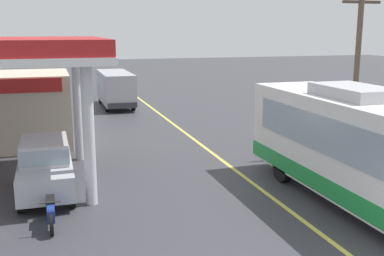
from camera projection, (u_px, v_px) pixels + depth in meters
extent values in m
plane|color=#38383D|center=(168.00, 120.00, 28.46)|extent=(120.00, 120.00, 0.00)
cube|color=#D8CC4C|center=(192.00, 138.00, 23.78)|extent=(0.16, 50.00, 0.01)
cube|color=white|center=(371.00, 151.00, 13.78)|extent=(2.50, 11.00, 2.90)
cube|color=#1E8C3F|center=(368.00, 187.00, 14.01)|extent=(2.54, 11.04, 0.56)
cube|color=#8C9EAD|center=(335.00, 139.00, 13.33)|extent=(0.06, 9.35, 1.10)
cube|color=#B2B2B7|center=(354.00, 92.00, 14.38)|extent=(1.60, 2.80, 0.36)
cylinder|color=black|center=(283.00, 168.00, 16.84)|extent=(0.30, 1.00, 1.00)
cylinder|color=black|center=(336.00, 163.00, 17.47)|extent=(0.30, 1.00, 1.00)
cylinder|color=silver|center=(89.00, 133.00, 14.29)|extent=(0.36, 0.36, 4.60)
cylinder|color=silver|center=(78.00, 106.00, 19.35)|extent=(0.36, 0.36, 4.60)
cube|color=#B2B2B7|center=(46.00, 173.00, 15.53)|extent=(1.70, 4.20, 0.80)
cube|color=#B2B2B7|center=(44.00, 150.00, 15.57)|extent=(1.50, 2.31, 0.70)
cube|color=#8C9EAD|center=(44.00, 150.00, 15.57)|extent=(1.53, 2.35, 0.49)
cylinder|color=black|center=(20.00, 202.00, 14.00)|extent=(0.20, 0.64, 0.64)
cylinder|color=black|center=(72.00, 197.00, 14.42)|extent=(0.20, 0.64, 0.64)
cylinder|color=black|center=(25.00, 173.00, 16.81)|extent=(0.20, 0.64, 0.64)
cylinder|color=black|center=(68.00, 170.00, 17.23)|extent=(0.20, 0.64, 0.64)
cube|color=#A5A5AD|center=(116.00, 87.00, 33.09)|extent=(2.00, 6.00, 2.10)
cube|color=#8C9EAD|center=(115.00, 81.00, 33.01)|extent=(2.04, 5.10, 0.80)
cube|color=#2D2D33|center=(122.00, 106.00, 30.41)|extent=(1.90, 0.16, 0.36)
cylinder|color=black|center=(107.00, 106.00, 31.18)|extent=(0.22, 0.76, 0.76)
cylinder|color=black|center=(133.00, 105.00, 31.68)|extent=(0.22, 0.76, 0.76)
cylinder|color=black|center=(100.00, 98.00, 34.92)|extent=(0.22, 0.76, 0.76)
cylinder|color=black|center=(124.00, 97.00, 35.42)|extent=(0.22, 0.76, 0.76)
cylinder|color=black|center=(51.00, 224.00, 12.47)|extent=(0.10, 0.60, 0.60)
cylinder|color=black|center=(51.00, 208.00, 13.59)|extent=(0.10, 0.60, 0.60)
cube|color=navy|center=(51.00, 209.00, 12.99)|extent=(0.20, 1.30, 0.36)
cube|color=black|center=(50.00, 200.00, 13.08)|extent=(0.24, 0.60, 0.12)
cylinder|color=#2D2D33|center=(50.00, 202.00, 12.39)|extent=(0.55, 0.04, 0.04)
cylinder|color=#33333F|center=(44.00, 176.00, 16.23)|extent=(0.14, 0.14, 0.82)
cylinder|color=#33333F|center=(49.00, 175.00, 16.28)|extent=(0.14, 0.14, 0.82)
cube|color=silver|center=(45.00, 156.00, 16.11)|extent=(0.36, 0.22, 0.60)
sphere|color=tan|center=(44.00, 144.00, 16.02)|extent=(0.22, 0.22, 0.22)
cylinder|color=silver|center=(38.00, 158.00, 16.05)|extent=(0.09, 0.09, 0.58)
cylinder|color=silver|center=(52.00, 157.00, 16.19)|extent=(0.09, 0.09, 0.58)
cylinder|color=brown|center=(357.00, 72.00, 20.30)|extent=(0.24, 0.24, 7.11)
cube|color=#4C3D33|center=(362.00, 2.00, 19.69)|extent=(1.80, 0.12, 0.12)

